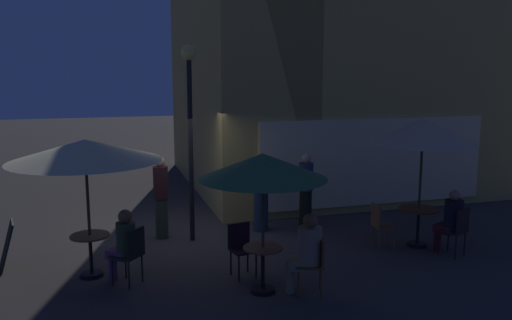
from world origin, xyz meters
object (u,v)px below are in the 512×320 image
(patio_umbrella_1, at_px, (423,132))
(patron_seated_2, at_px, (307,248))
(cafe_table_0, at_px, (90,248))
(cafe_table_2, at_px, (263,262))
(cafe_table_1, at_px, (418,218))
(patron_standing_3, at_px, (306,191))
(patio_umbrella_2, at_px, (263,167))
(cafe_chair_2, at_px, (380,222))
(cafe_chair_0, at_px, (131,251))
(street_lamp_near_corner, at_px, (190,107))
(cafe_chair_4, at_px, (241,244))
(cafe_chair_3, at_px, (316,259))
(patron_standing_4, at_px, (161,197))
(patron_standing_5, at_px, (261,192))
(patron_seated_0, at_px, (123,242))
(patio_umbrella_0, at_px, (85,151))
(patron_seated_1, at_px, (451,218))
(cafe_chair_1, at_px, (458,227))

(patio_umbrella_1, bearing_deg, patron_seated_2, -153.21)
(cafe_table_0, xyz_separation_m, cafe_table_2, (2.59, -1.44, -0.01))
(cafe_table_1, distance_m, patron_standing_3, 2.44)
(patio_umbrella_2, height_order, patron_standing_3, patio_umbrella_2)
(cafe_table_0, distance_m, cafe_chair_2, 5.38)
(cafe_table_2, height_order, cafe_chair_0, cafe_chair_0)
(street_lamp_near_corner, xyz_separation_m, cafe_chair_4, (0.48, -2.10, -2.18))
(cafe_chair_3, xyz_separation_m, patron_standing_4, (-1.97, 3.48, 0.31))
(cafe_table_0, xyz_separation_m, patio_umbrella_1, (6.18, -0.19, 1.78))
(patio_umbrella_2, xyz_separation_m, patron_standing_5, (0.91, 3.10, -1.15))
(patron_seated_2, bearing_deg, cafe_chair_2, -122.49)
(cafe_chair_4, relative_size, patron_standing_3, 0.54)
(patron_seated_2, xyz_separation_m, patron_standing_4, (-1.84, 3.43, 0.14))
(cafe_chair_0, distance_m, patron_seated_0, 0.20)
(cafe_chair_4, bearing_deg, patio_umbrella_1, 86.43)
(patron_seated_0, height_order, patron_seated_2, patron_seated_2)
(patron_standing_5, bearing_deg, patio_umbrella_2, -85.36)
(cafe_table_2, distance_m, cafe_chair_4, 0.78)
(patio_umbrella_2, bearing_deg, cafe_chair_0, 156.16)
(street_lamp_near_corner, bearing_deg, patio_umbrella_1, -21.06)
(patio_umbrella_0, bearing_deg, street_lamp_near_corner, 36.02)
(patron_standing_5, bearing_deg, cafe_chair_4, -93.38)
(patio_umbrella_2, distance_m, patron_standing_4, 3.58)
(street_lamp_near_corner, height_order, cafe_table_1, street_lamp_near_corner)
(cafe_table_0, bearing_deg, patron_standing_3, 19.09)
(patron_standing_3, bearing_deg, patron_seated_1, 101.67)
(cafe_table_1, distance_m, cafe_chair_1, 0.82)
(street_lamp_near_corner, distance_m, cafe_table_1, 5.00)
(cafe_chair_1, bearing_deg, patio_umbrella_2, 72.42)
(cafe_table_1, xyz_separation_m, patio_umbrella_1, (-0.00, 0.00, 1.71))
(cafe_chair_2, bearing_deg, patio_umbrella_1, 0.00)
(cafe_table_2, xyz_separation_m, patio_umbrella_2, (-0.00, 0.00, 1.51))
(patron_seated_0, bearing_deg, patron_standing_5, -102.34)
(cafe_chair_4, bearing_deg, cafe_chair_2, 89.56)
(patio_umbrella_0, xyz_separation_m, patron_standing_3, (4.50, 1.56, -1.30))
(cafe_chair_2, bearing_deg, cafe_chair_0, -170.33)
(cafe_chair_1, bearing_deg, street_lamp_near_corner, 37.79)
(cafe_table_0, relative_size, patron_standing_5, 0.43)
(street_lamp_near_corner, distance_m, patio_umbrella_2, 3.02)
(cafe_chair_1, bearing_deg, patron_standing_5, 24.43)
(patron_standing_4, height_order, patron_standing_5, patron_standing_4)
(cafe_table_2, xyz_separation_m, cafe_chair_0, (-1.95, 0.86, 0.09))
(street_lamp_near_corner, bearing_deg, patio_umbrella_0, -143.98)
(street_lamp_near_corner, relative_size, patron_standing_3, 2.37)
(patron_seated_1, height_order, patron_standing_4, patron_standing_4)
(patron_standing_4, bearing_deg, cafe_table_1, -102.41)
(patio_umbrella_1, bearing_deg, patron_standing_5, 145.16)
(cafe_chair_4, relative_size, patron_seated_1, 0.71)
(cafe_table_2, relative_size, cafe_chair_3, 0.81)
(cafe_chair_4, height_order, patron_standing_4, patron_standing_4)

